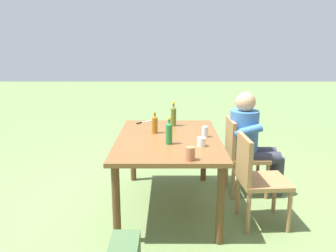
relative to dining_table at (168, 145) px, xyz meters
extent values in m
plane|color=#6B844C|center=(0.00, 0.00, -0.68)|extent=(24.00, 24.00, 0.00)
cube|color=brown|center=(0.00, 0.00, 0.07)|extent=(1.59, 1.05, 0.04)
cylinder|color=brown|center=(-0.71, -0.44, -0.31)|extent=(0.07, 0.07, 0.72)
cylinder|color=brown|center=(0.71, -0.44, -0.31)|extent=(0.07, 0.07, 0.72)
cylinder|color=brown|center=(-0.71, 0.44, -0.31)|extent=(0.07, 0.07, 0.72)
cylinder|color=brown|center=(0.71, 0.44, -0.31)|extent=(0.07, 0.07, 0.72)
cube|color=#A37547|center=(-0.36, 0.90, -0.25)|extent=(0.45, 0.45, 0.04)
cube|color=#A37547|center=(-0.35, 0.70, -0.02)|extent=(0.42, 0.05, 0.42)
cylinder|color=#A37547|center=(-0.17, 1.10, -0.47)|extent=(0.04, 0.04, 0.41)
cylinder|color=#A37547|center=(-0.55, 1.09, -0.47)|extent=(0.04, 0.04, 0.41)
cylinder|color=#A37547|center=(-0.16, 0.72, -0.47)|extent=(0.04, 0.04, 0.41)
cylinder|color=#A37547|center=(-0.54, 0.71, -0.47)|extent=(0.04, 0.04, 0.41)
cube|color=#A37547|center=(0.36, 0.90, -0.25)|extent=(0.47, 0.47, 0.04)
cube|color=#A37547|center=(0.37, 0.70, -0.02)|extent=(0.42, 0.06, 0.42)
cylinder|color=#A37547|center=(0.54, 1.10, -0.47)|extent=(0.04, 0.04, 0.41)
cylinder|color=#A37547|center=(0.16, 1.08, -0.47)|extent=(0.04, 0.04, 0.41)
cylinder|color=#A37547|center=(0.56, 0.73, -0.47)|extent=(0.04, 0.04, 0.41)
cylinder|color=#A37547|center=(0.18, 0.70, -0.47)|extent=(0.04, 0.04, 0.41)
cylinder|color=#3D70B2|center=(-0.36, 0.85, 0.03)|extent=(0.32, 0.32, 0.52)
sphere|color=tan|center=(-0.36, 0.85, 0.39)|extent=(0.22, 0.22, 0.22)
cylinder|color=#383847|center=(-0.27, 1.05, -0.23)|extent=(0.14, 0.40, 0.14)
cylinder|color=#383847|center=(-0.27, 1.25, -0.45)|extent=(0.11, 0.11, 0.45)
cylinder|color=#3D70B2|center=(-0.17, 0.85, 0.11)|extent=(0.09, 0.31, 0.16)
cylinder|color=#383847|center=(-0.45, 1.05, -0.23)|extent=(0.14, 0.40, 0.14)
cylinder|color=#383847|center=(-0.45, 1.25, -0.45)|extent=(0.11, 0.11, 0.45)
cylinder|color=#3D70B2|center=(-0.55, 0.85, 0.11)|extent=(0.09, 0.31, 0.16)
cylinder|color=#996019|center=(-0.17, -0.15, 0.17)|extent=(0.06, 0.06, 0.17)
cone|color=#996019|center=(-0.17, -0.15, 0.27)|extent=(0.06, 0.06, 0.02)
cylinder|color=#996019|center=(-0.17, -0.15, 0.29)|extent=(0.03, 0.03, 0.02)
cylinder|color=yellow|center=(-0.17, -0.15, 0.31)|extent=(0.03, 0.03, 0.02)
cylinder|color=#287A38|center=(0.23, 0.01, 0.18)|extent=(0.06, 0.06, 0.19)
cone|color=#287A38|center=(0.23, 0.01, 0.29)|extent=(0.06, 0.06, 0.03)
cylinder|color=#287A38|center=(0.23, 0.01, 0.32)|extent=(0.03, 0.03, 0.03)
cylinder|color=yellow|center=(0.23, 0.01, 0.34)|extent=(0.03, 0.03, 0.02)
cylinder|color=#566623|center=(-0.51, 0.06, 0.19)|extent=(0.06, 0.06, 0.20)
cone|color=#566623|center=(-0.51, 0.06, 0.31)|extent=(0.06, 0.06, 0.03)
cylinder|color=#566623|center=(-0.51, 0.06, 0.33)|extent=(0.03, 0.03, 0.03)
cylinder|color=yellow|center=(-0.51, 0.06, 0.36)|extent=(0.03, 0.03, 0.02)
cylinder|color=#BC6B47|center=(0.70, 0.18, 0.14)|extent=(0.08, 0.08, 0.11)
cylinder|color=white|center=(0.30, 0.31, 0.13)|extent=(0.08, 0.08, 0.08)
cylinder|color=silver|center=(-0.02, 0.38, 0.14)|extent=(0.06, 0.06, 0.11)
cube|color=silver|center=(-0.70, -0.28, 0.09)|extent=(0.15, 0.14, 0.01)
cube|color=black|center=(-0.62, -0.35, 0.09)|extent=(0.07, 0.07, 0.01)
cube|color=black|center=(-1.41, 0.01, -0.44)|extent=(0.33, 0.15, 0.48)
cube|color=black|center=(-1.41, -0.10, -0.52)|extent=(0.23, 0.06, 0.21)
camera|label=1|loc=(3.42, 0.00, 1.04)|focal=37.02mm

